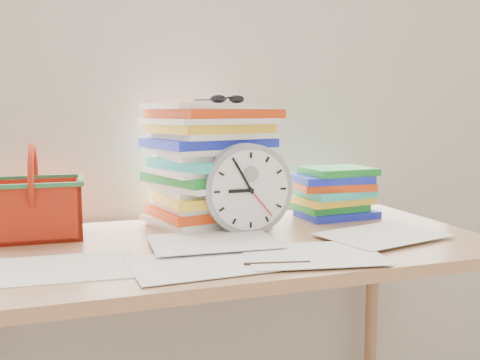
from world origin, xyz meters
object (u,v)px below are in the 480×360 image
object	(u,v)px
paper_stack	(211,165)
basket	(34,191)
desk	(224,269)
book_stack	(334,192)
clock	(247,189)

from	to	relation	value
paper_stack	basket	bearing A→B (deg)	-178.77
desk	paper_stack	size ratio (longest dim) A/B	3.90
basket	book_stack	bearing A→B (deg)	0.54
paper_stack	clock	size ratio (longest dim) A/B	1.44
book_stack	basket	bearing A→B (deg)	179.24
desk	paper_stack	world-z (taller)	paper_stack
clock	basket	xyz separation A→B (m)	(-0.55, 0.14, -0.00)
paper_stack	book_stack	bearing A→B (deg)	-3.20
book_stack	basket	xyz separation A→B (m)	(-0.89, 0.01, 0.05)
clock	book_stack	size ratio (longest dim) A/B	0.93
clock	basket	distance (m)	0.57
desk	basket	bearing A→B (deg)	156.31
basket	paper_stack	bearing A→B (deg)	2.53
paper_stack	book_stack	world-z (taller)	paper_stack
paper_stack	clock	bearing A→B (deg)	-67.89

